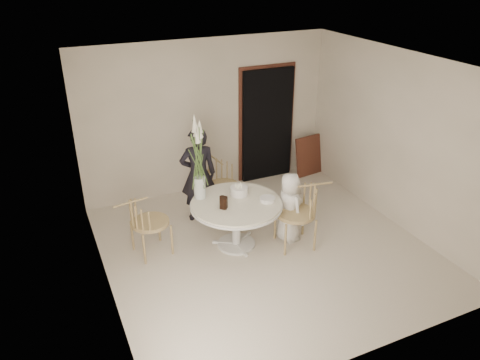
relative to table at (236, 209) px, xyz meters
name	(u,v)px	position (x,y,z in m)	size (l,w,h in m)	color
ground	(265,248)	(0.35, -0.25, -0.62)	(4.50, 4.50, 0.00)	beige
room_shell	(268,147)	(0.35, -0.25, 1.00)	(4.50, 4.50, 4.50)	white
doorway	(267,125)	(1.50, 1.94, 0.43)	(1.00, 0.10, 2.10)	black
door_trim	(266,121)	(1.50, 1.98, 0.49)	(1.12, 0.03, 2.22)	brown
table	(236,209)	(0.00, 0.00, 0.00)	(1.33, 1.33, 0.73)	silver
picture_frame	(309,156)	(2.30, 1.70, -0.23)	(0.58, 0.04, 0.77)	brown
chair_far	(220,178)	(0.21, 1.14, -0.05)	(0.52, 0.56, 0.88)	tan
chair_right	(305,206)	(0.93, -0.36, 0.02)	(0.64, 0.61, 0.99)	tan
chair_left	(141,219)	(-1.31, 0.33, -0.02)	(0.60, 0.57, 0.92)	tan
girl	(198,175)	(-0.22, 0.98, 0.17)	(0.57, 0.38, 1.58)	black
boy	(289,207)	(0.79, -0.16, -0.07)	(0.53, 0.35, 1.09)	white
birthday_cake	(239,191)	(0.13, 0.20, 0.18)	(0.26, 0.26, 0.17)	white
cola_tumbler_a	(222,203)	(-0.25, -0.08, 0.19)	(0.07, 0.07, 0.16)	black
cola_tumbler_b	(225,202)	(-0.20, -0.07, 0.20)	(0.08, 0.08, 0.16)	black
cola_tumbler_c	(224,203)	(-0.23, -0.10, 0.20)	(0.08, 0.08, 0.17)	black
cola_tumbler_d	(222,202)	(-0.23, -0.05, 0.20)	(0.08, 0.08, 0.17)	black
plate_stack	(267,199)	(0.42, -0.15, 0.14)	(0.22, 0.22, 0.06)	white
flower_vase	(198,159)	(-0.42, 0.36, 0.72)	(0.17, 0.17, 1.28)	silver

